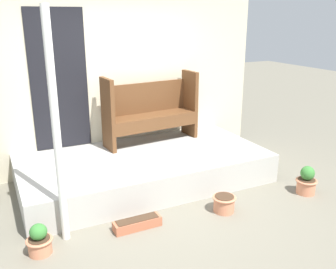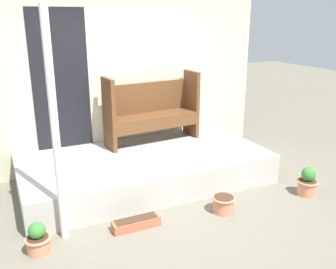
% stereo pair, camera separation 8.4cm
% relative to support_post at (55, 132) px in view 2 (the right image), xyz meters
% --- Properties ---
extents(ground_plane, '(24.00, 24.00, 0.00)m').
position_rel_support_post_xyz_m(ground_plane, '(1.22, 0.11, -1.21)').
color(ground_plane, '#706B5B').
extents(porch_slab, '(3.45, 1.69, 0.42)m').
position_rel_support_post_xyz_m(porch_slab, '(1.33, 0.95, -1.00)').
color(porch_slab, '#B2AFA8').
rests_on(porch_slab, ground_plane).
extents(house_wall, '(4.65, 0.08, 2.60)m').
position_rel_support_post_xyz_m(house_wall, '(1.29, 1.83, 0.10)').
color(house_wall, beige).
rests_on(house_wall, ground_plane).
extents(support_post, '(0.08, 0.08, 2.42)m').
position_rel_support_post_xyz_m(support_post, '(0.00, 0.00, 0.00)').
color(support_post, white).
rests_on(support_post, ground_plane).
extents(bench, '(1.51, 0.52, 1.06)m').
position_rel_support_post_xyz_m(bench, '(1.66, 1.49, -0.26)').
color(bench, brown).
rests_on(bench, porch_slab).
extents(flower_pot_left, '(0.27, 0.27, 0.33)m').
position_rel_support_post_xyz_m(flower_pot_left, '(-0.29, -0.16, -1.06)').
color(flower_pot_left, tan).
rests_on(flower_pot_left, ground_plane).
extents(flower_pot_middle, '(0.30, 0.30, 0.21)m').
position_rel_support_post_xyz_m(flower_pot_middle, '(1.87, -0.27, -1.10)').
color(flower_pot_middle, tan).
rests_on(flower_pot_middle, ground_plane).
extents(flower_pot_right, '(0.29, 0.29, 0.39)m').
position_rel_support_post_xyz_m(flower_pot_right, '(3.15, -0.35, -1.04)').
color(flower_pot_right, tan).
rests_on(flower_pot_right, ground_plane).
extents(planter_box_rect, '(0.55, 0.16, 0.12)m').
position_rel_support_post_xyz_m(planter_box_rect, '(0.77, -0.16, -1.15)').
color(planter_box_rect, '#B26042').
rests_on(planter_box_rect, ground_plane).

